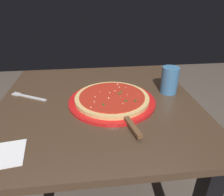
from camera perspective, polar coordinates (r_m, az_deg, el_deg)
restaurant_table at (r=0.98m, az=-3.55°, el=-8.27°), size 0.86×0.86×0.74m
serving_plate at (r=0.89m, az=0.00°, el=-0.82°), size 0.37×0.37×0.01m
pizza at (r=0.88m, az=0.00°, el=0.05°), size 0.32×0.32×0.02m
pizza_server at (r=0.74m, az=4.34°, el=-6.18°), size 0.09×0.22×0.01m
cup_tall_drink at (r=0.98m, az=15.79°, el=4.81°), size 0.08×0.08×0.12m
fork at (r=1.01m, az=-22.64°, el=0.45°), size 0.17×0.10×0.00m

